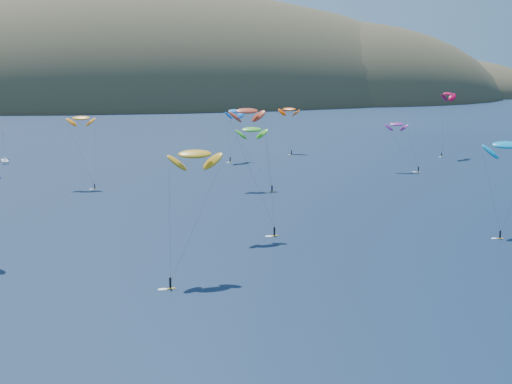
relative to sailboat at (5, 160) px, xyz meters
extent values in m
ellipsoid|color=#3D3526|center=(94.90, 356.62, -13.57)|extent=(600.00, 300.00, 210.00)
ellipsoid|color=#3D3526|center=(254.90, 336.62, -10.33)|extent=(320.00, 220.00, 156.00)
ellipsoid|color=#3D3526|center=(374.90, 376.62, -6.01)|extent=(240.00, 180.00, 84.00)
cube|color=silver|center=(0.00, -0.02, -0.59)|extent=(3.42, 8.48, 0.99)
cylinder|color=silver|center=(0.00, 0.53, 5.18)|extent=(0.15, 0.15, 11.54)
cube|color=gold|center=(28.91, -61.76, -0.94)|extent=(1.30, 0.58, 0.07)
cylinder|color=black|center=(28.91, -61.76, -0.15)|extent=(0.29, 0.29, 1.34)
sphere|color=#8C6047|center=(28.91, -61.76, 0.63)|extent=(0.22, 0.22, 0.22)
ellipsoid|color=orange|center=(26.08, -54.37, 18.88)|extent=(8.40, 4.99, 4.40)
cube|color=gold|center=(37.03, -155.95, -0.93)|extent=(1.59, 0.55, 0.09)
cylinder|color=black|center=(37.03, -155.95, 0.05)|extent=(0.37, 0.37, 1.67)
sphere|color=#8C6047|center=(37.03, -155.95, 1.02)|extent=(0.28, 0.28, 0.28)
ellipsoid|color=gold|center=(43.04, -146.80, 19.85)|extent=(9.37, 4.81, 5.09)
cube|color=gold|center=(76.77, -78.84, -0.93)|extent=(1.55, 0.45, 0.09)
cylinder|color=black|center=(76.77, -78.84, 0.05)|extent=(0.36, 0.36, 1.66)
sphere|color=#8C6047|center=(76.77, -78.84, 1.01)|extent=(0.28, 0.28, 0.28)
ellipsoid|color=green|center=(73.14, -70.21, 15.86)|extent=(8.99, 4.20, 5.01)
cube|color=gold|center=(78.27, -19.70, -0.93)|extent=(1.48, 1.21, 0.08)
cylinder|color=black|center=(78.27, -19.70, 0.01)|extent=(0.35, 0.35, 1.60)
sphere|color=#8C6047|center=(78.27, -19.70, 0.94)|extent=(0.27, 0.27, 0.27)
ellipsoid|color=blue|center=(81.23, -14.97, 16.93)|extent=(10.16, 8.87, 5.21)
cube|color=gold|center=(108.13, -141.18, -0.93)|extent=(1.49, 0.83, 0.08)
cylinder|color=black|center=(108.13, -141.18, -0.03)|extent=(0.34, 0.34, 1.53)
sphere|color=#8C6047|center=(108.13, -141.18, 0.86)|extent=(0.26, 0.26, 0.26)
ellipsoid|color=#018DC2|center=(113.09, -134.40, 17.74)|extent=(10.91, 7.46, 5.56)
cube|color=gold|center=(133.10, -57.55, -0.93)|extent=(1.53, 0.98, 0.08)
cylinder|color=black|center=(133.10, -57.55, 0.00)|extent=(0.35, 0.35, 1.58)
sphere|color=#8C6047|center=(133.10, -57.55, 0.92)|extent=(0.27, 0.27, 0.27)
ellipsoid|color=#851F80|center=(127.76, -51.31, 14.35)|extent=(7.91, 5.91, 4.00)
cube|color=gold|center=(158.89, -26.70, -0.94)|extent=(1.28, 1.00, 0.07)
cylinder|color=black|center=(158.89, -26.70, -0.13)|extent=(0.30, 0.30, 1.37)
sphere|color=#8C6047|center=(158.89, -26.70, 0.66)|extent=(0.23, 0.23, 0.23)
ellipsoid|color=#BB0031|center=(162.04, -24.09, 22.54)|extent=(9.86, 8.39, 5.03)
cube|color=gold|center=(63.33, -126.79, -0.93)|extent=(1.62, 0.67, 0.09)
cylinder|color=black|center=(63.33, -126.79, 0.06)|extent=(0.37, 0.37, 1.68)
sphere|color=#8C6047|center=(63.33, -126.79, 1.03)|extent=(0.28, 0.28, 0.28)
ellipsoid|color=#B9381F|center=(59.11, -120.12, 25.03)|extent=(8.18, 4.65, 4.33)
cube|color=gold|center=(105.62, -6.80, -0.93)|extent=(1.33, 1.18, 0.08)
cylinder|color=black|center=(105.62, -6.80, -0.06)|extent=(0.32, 0.32, 1.48)
sphere|color=#8C6047|center=(105.62, -6.80, 0.80)|extent=(0.25, 0.25, 0.25)
ellipsoid|color=#D84502|center=(107.43, 2.59, 15.93)|extent=(9.20, 8.49, 4.79)
camera|label=1|loc=(21.82, -267.13, 36.31)|focal=50.00mm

